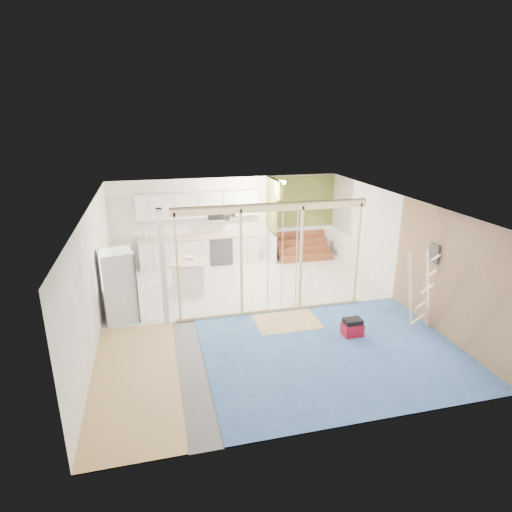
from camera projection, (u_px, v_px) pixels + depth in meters
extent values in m
cube|color=slate|center=(259.00, 313.00, 9.97)|extent=(7.00, 8.00, 0.01)
cube|color=white|center=(259.00, 203.00, 9.14)|extent=(7.00, 8.00, 0.01)
cube|color=white|center=(227.00, 219.00, 13.24)|extent=(7.00, 0.01, 2.60)
cube|color=white|center=(330.00, 353.00, 5.87)|extent=(7.00, 0.01, 2.60)
cube|color=white|center=(93.00, 274.00, 8.76)|extent=(0.01, 8.00, 2.60)
cube|color=white|center=(399.00, 249.00, 10.35)|extent=(0.01, 8.00, 2.60)
cube|color=silver|center=(241.00, 282.00, 11.81)|extent=(7.00, 4.00, 0.02)
cube|color=teal|center=(333.00, 351.00, 8.35)|extent=(5.00, 4.00, 0.02)
cube|color=#DBBD70|center=(135.00, 378.00, 7.50)|extent=(1.50, 4.00, 0.02)
cube|color=tan|center=(287.00, 322.00, 9.52)|extent=(1.40, 1.00, 0.01)
cube|color=beige|center=(272.00, 207.00, 9.24)|extent=(4.40, 0.09, 0.18)
cube|color=beige|center=(271.00, 310.00, 10.02)|extent=(4.40, 0.09, 0.06)
cube|color=silver|center=(163.00, 268.00, 9.08)|extent=(0.12, 0.14, 2.60)
cube|color=beige|center=(177.00, 267.00, 9.15)|extent=(0.04, 0.09, 2.40)
cube|color=beige|center=(241.00, 262.00, 9.46)|extent=(0.05, 0.09, 2.40)
cube|color=beige|center=(301.00, 257.00, 9.78)|extent=(0.04, 0.09, 2.40)
cube|color=beige|center=(357.00, 253.00, 10.10)|extent=(0.04, 0.09, 2.40)
cylinder|color=silver|center=(268.00, 264.00, 9.60)|extent=(0.02, 0.02, 2.35)
cylinder|color=silver|center=(296.00, 260.00, 9.80)|extent=(0.02, 0.02, 2.35)
cylinder|color=silver|center=(282.00, 262.00, 9.71)|extent=(0.02, 0.02, 2.35)
cube|color=silver|center=(200.00, 251.00, 13.03)|extent=(3.60, 0.60, 0.88)
cube|color=#C0AD95|center=(200.00, 236.00, 12.88)|extent=(3.66, 0.64, 0.05)
cube|color=silver|center=(120.00, 269.00, 11.49)|extent=(0.60, 1.60, 0.88)
cube|color=#C0AD95|center=(118.00, 253.00, 11.35)|extent=(0.64, 1.64, 0.05)
cube|color=silver|center=(198.00, 205.00, 12.69)|extent=(3.60, 0.34, 0.75)
cube|color=silver|center=(218.00, 214.00, 12.89)|extent=(0.72, 0.38, 0.36)
cube|color=black|center=(219.00, 215.00, 12.71)|extent=(0.68, 0.02, 0.30)
cube|color=olive|center=(272.00, 204.00, 12.96)|extent=(0.10, 0.90, 1.60)
cube|color=white|center=(271.00, 247.00, 13.39)|extent=(0.10, 0.90, 0.90)
cube|color=olive|center=(278.00, 190.00, 12.14)|extent=(0.10, 0.50, 0.50)
cube|color=olive|center=(301.00, 202.00, 13.61)|extent=(2.20, 0.04, 1.60)
cube|color=white|center=(300.00, 241.00, 14.02)|extent=(2.20, 0.04, 0.90)
cube|color=brown|center=(306.00, 258.00, 13.42)|extent=(1.70, 0.26, 0.20)
cube|color=brown|center=(303.00, 250.00, 13.59)|extent=(1.70, 0.26, 0.20)
cube|color=brown|center=(301.00, 241.00, 13.77)|extent=(1.70, 0.26, 0.20)
cube|color=brown|center=(298.00, 233.00, 13.94)|extent=(1.70, 0.26, 0.20)
torus|color=black|center=(229.00, 210.00, 11.00)|extent=(0.52, 0.52, 0.02)
cylinder|color=black|center=(223.00, 201.00, 10.88)|extent=(0.01, 0.01, 0.50)
cylinder|color=black|center=(235.00, 201.00, 10.95)|extent=(0.01, 0.01, 0.50)
cylinder|color=#3D3D42|center=(226.00, 217.00, 10.93)|extent=(0.14, 0.14, 0.14)
cylinder|color=#3D3D42|center=(233.00, 214.00, 11.16)|extent=(0.12, 0.12, 0.12)
cube|color=#A07B57|center=(453.00, 279.00, 8.51)|extent=(0.02, 4.00, 2.60)
cube|color=#3D3D42|center=(434.00, 253.00, 8.94)|extent=(0.04, 0.30, 0.40)
cylinder|color=#FFEABF|center=(280.00, 183.00, 12.24)|extent=(0.32, 0.32, 0.08)
cube|color=silver|center=(118.00, 286.00, 9.42)|extent=(0.83, 0.81, 1.62)
cube|color=#3D3D42|center=(134.00, 285.00, 9.50)|extent=(0.16, 0.63, 1.58)
cube|color=silver|center=(190.00, 277.00, 11.06)|extent=(0.94, 0.94, 0.79)
cube|color=#C0AD95|center=(190.00, 261.00, 10.92)|extent=(1.05, 1.05, 0.05)
imported|color=white|center=(190.00, 257.00, 11.04)|extent=(0.26, 0.26, 0.06)
imported|color=silver|center=(145.00, 234.00, 12.47)|extent=(0.11, 0.11, 0.27)
imported|color=silver|center=(251.00, 229.00, 13.28)|extent=(0.10, 0.10, 0.18)
cube|color=maroon|center=(352.00, 330.00, 8.92)|extent=(0.41, 0.31, 0.28)
cube|color=black|center=(353.00, 321.00, 8.86)|extent=(0.37, 0.27, 0.10)
cube|color=beige|center=(410.00, 291.00, 8.84)|extent=(0.42, 0.19, 1.83)
cube|color=beige|center=(427.00, 290.00, 8.93)|extent=(0.42, 0.19, 1.83)
cube|color=beige|center=(417.00, 320.00, 9.11)|extent=(0.42, 0.20, 0.12)
cube|color=beige|center=(422.00, 304.00, 9.02)|extent=(0.42, 0.20, 0.12)
cube|color=beige|center=(427.00, 289.00, 8.92)|extent=(0.42, 0.20, 0.12)
cube|color=beige|center=(432.00, 273.00, 8.83)|extent=(0.42, 0.20, 0.12)
cube|color=beige|center=(438.00, 256.00, 8.73)|extent=(0.42, 0.20, 0.12)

